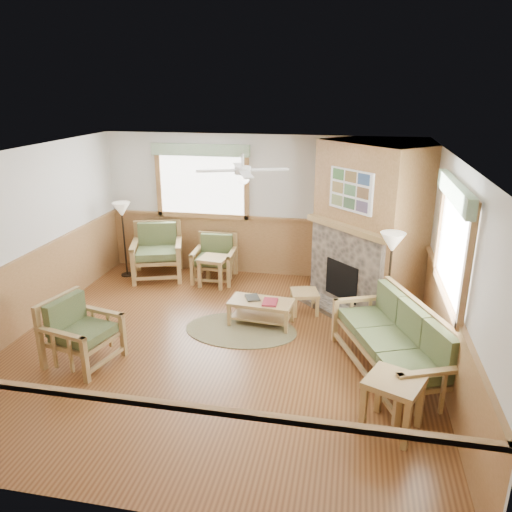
% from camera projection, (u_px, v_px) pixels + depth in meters
% --- Properties ---
extents(floor, '(6.00, 6.00, 0.01)m').
position_uv_depth(floor, '(219.00, 345.00, 7.18)').
color(floor, brown).
rests_on(floor, ground).
extents(ceiling, '(6.00, 6.00, 0.01)m').
position_uv_depth(ceiling, '(214.00, 156.00, 6.30)').
color(ceiling, white).
rests_on(ceiling, floor).
extents(wall_back, '(6.00, 0.02, 2.70)m').
position_uv_depth(wall_back, '(259.00, 206.00, 9.52)').
color(wall_back, silver).
rests_on(wall_back, floor).
extents(wall_front, '(6.00, 0.02, 2.70)m').
position_uv_depth(wall_front, '(116.00, 378.00, 3.95)').
color(wall_front, silver).
rests_on(wall_front, floor).
extents(wall_left, '(0.02, 6.00, 2.70)m').
position_uv_depth(wall_left, '(19.00, 244.00, 7.29)').
color(wall_left, silver).
rests_on(wall_left, floor).
extents(wall_right, '(0.02, 6.00, 2.70)m').
position_uv_depth(wall_right, '(450.00, 272.00, 6.19)').
color(wall_right, silver).
rests_on(wall_right, floor).
extents(wainscot, '(6.00, 6.00, 1.10)m').
position_uv_depth(wainscot, '(218.00, 310.00, 7.00)').
color(wainscot, olive).
rests_on(wainscot, floor).
extents(fireplace, '(3.11, 3.11, 2.70)m').
position_uv_depth(fireplace, '(369.00, 225.00, 8.26)').
color(fireplace, olive).
rests_on(fireplace, floor).
extents(window_back, '(1.90, 0.16, 1.50)m').
position_uv_depth(window_back, '(201.00, 143.00, 9.30)').
color(window_back, white).
rests_on(window_back, wall_back).
extents(window_right, '(0.16, 1.90, 1.50)m').
position_uv_depth(window_right, '(463.00, 180.00, 5.63)').
color(window_right, white).
rests_on(window_right, wall_right).
extents(ceiling_fan, '(1.59, 1.59, 0.36)m').
position_uv_depth(ceiling_fan, '(243.00, 156.00, 6.53)').
color(ceiling_fan, white).
rests_on(ceiling_fan, ceiling).
extents(sofa, '(2.21, 1.56, 0.94)m').
position_uv_depth(sofa, '(391.00, 342.00, 6.31)').
color(sofa, '#9F7E4A').
rests_on(sofa, floor).
extents(armchair_back_left, '(1.15, 1.15, 1.03)m').
position_uv_depth(armchair_back_left, '(157.00, 252.00, 9.57)').
color(armchair_back_left, '#9F7E4A').
rests_on(armchair_back_left, floor).
extents(armchair_back_right, '(0.79, 0.79, 0.85)m').
position_uv_depth(armchair_back_right, '(214.00, 259.00, 9.46)').
color(armchair_back_right, '#9F7E4A').
rests_on(armchair_back_right, floor).
extents(armchair_left, '(0.97, 0.97, 0.90)m').
position_uv_depth(armchair_left, '(82.00, 332.00, 6.60)').
color(armchair_left, '#9F7E4A').
rests_on(armchair_left, floor).
extents(coffee_table, '(1.02, 0.58, 0.39)m').
position_uv_depth(coffee_table, '(261.00, 312.00, 7.76)').
color(coffee_table, '#9F7E4A').
rests_on(coffee_table, floor).
extents(end_table_chairs, '(0.55, 0.53, 0.55)m').
position_uv_depth(end_table_chairs, '(214.00, 271.00, 9.24)').
color(end_table_chairs, '#9F7E4A').
rests_on(end_table_chairs, floor).
extents(end_table_sofa, '(0.72, 0.71, 0.62)m').
position_uv_depth(end_table_sofa, '(392.00, 405.00, 5.33)').
color(end_table_sofa, '#9F7E4A').
rests_on(end_table_sofa, floor).
extents(footstool, '(0.53, 0.53, 0.37)m').
position_uv_depth(footstool, '(304.00, 302.00, 8.16)').
color(footstool, '#9F7E4A').
rests_on(footstool, floor).
extents(braided_rug, '(2.24, 2.24, 0.01)m').
position_uv_depth(braided_rug, '(241.00, 330.00, 7.61)').
color(braided_rug, brown).
rests_on(braided_rug, floor).
extents(floor_lamp_left, '(0.43, 0.43, 1.47)m').
position_uv_depth(floor_lamp_left, '(124.00, 240.00, 9.58)').
color(floor_lamp_left, black).
rests_on(floor_lamp_left, floor).
extents(floor_lamp_right, '(0.42, 0.42, 1.58)m').
position_uv_depth(floor_lamp_right, '(389.00, 284.00, 7.30)').
color(floor_lamp_right, black).
rests_on(floor_lamp_right, floor).
extents(book_red, '(0.23, 0.31, 0.03)m').
position_uv_depth(book_red, '(270.00, 301.00, 7.61)').
color(book_red, maroon).
rests_on(book_red, coffee_table).
extents(book_dark, '(0.29, 0.33, 0.03)m').
position_uv_depth(book_dark, '(252.00, 297.00, 7.78)').
color(book_dark, black).
rests_on(book_dark, coffee_table).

